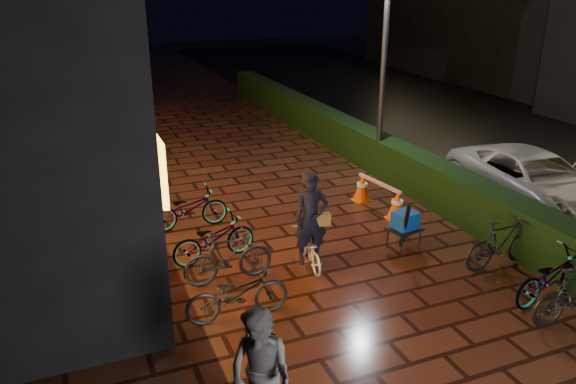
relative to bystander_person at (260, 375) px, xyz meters
name	(u,v)px	position (x,y,z in m)	size (l,w,h in m)	color
ground	(400,314)	(2.89, 1.50, -0.83)	(80.00, 80.00, 0.00)	#381911
asphalt_road	(569,159)	(11.89, 6.50, -0.83)	(11.00, 60.00, 0.01)	black
hedge	(349,137)	(6.19, 9.50, -0.33)	(0.70, 20.00, 1.00)	black
bystander_person	(260,375)	(0.00, 0.00, 0.00)	(0.81, 0.63, 1.67)	#5E5E61
van	(533,180)	(8.20, 4.26, -0.21)	(2.06, 4.47, 1.24)	silver
lamp_post_hedge	(383,67)	(5.92, 7.36, 2.07)	(0.50, 0.25, 5.28)	black
lamp_post_sf	(144,70)	(0.09, 7.60, 2.30)	(0.55, 0.17, 5.69)	black
cyclist	(310,233)	(2.20, 3.49, -0.15)	(0.69, 1.33, 1.85)	silver
traffic_barrier	(379,196)	(4.78, 5.37, -0.50)	(0.60, 1.66, 0.67)	#F1570C
cart_assembly	(405,222)	(4.18, 3.41, -0.25)	(0.69, 0.72, 1.13)	black
parked_bikes_storefront	(215,246)	(0.57, 4.11, -0.39)	(1.86, 4.22, 0.96)	black
parked_bikes_hedge	(541,270)	(5.35, 1.14, -0.37)	(1.82, 2.34, 0.96)	black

